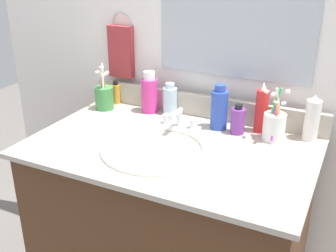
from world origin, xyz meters
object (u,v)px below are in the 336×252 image
object	(u,v)px
bottle_spray_red	(261,110)
bottle_shampoo_blue	(219,109)
bottle_soap_pink	(150,94)
hand_towel	(121,52)
bottle_oil_amber	(116,93)
bottle_gel_clear	(170,100)
bottle_cream_purple	(238,120)
bottle_lotion_white	(312,119)
cup_green	(104,97)
faucet	(179,122)
cup_white_ceramic	(274,126)

from	to	relation	value
bottle_spray_red	bottle_shampoo_blue	xyz separation A→B (m)	(-0.15, -0.04, -0.01)
bottle_spray_red	bottle_soap_pink	world-z (taller)	bottle_spray_red
hand_towel	bottle_oil_amber	distance (m)	0.18
bottle_gel_clear	bottle_cream_purple	bearing A→B (deg)	-12.52
hand_towel	bottle_soap_pink	distance (m)	0.23
bottle_lotion_white	bottle_oil_amber	distance (m)	0.82
bottle_spray_red	cup_green	world-z (taller)	cup_green
faucet	cup_green	size ratio (longest dim) A/B	0.80
faucet	cup_white_ceramic	world-z (taller)	cup_white_ceramic
bottle_soap_pink	bottle_gel_clear	xyz separation A→B (m)	(0.08, 0.02, -0.02)
faucet	bottle_soap_pink	size ratio (longest dim) A/B	0.93
bottle_spray_red	bottle_shampoo_blue	world-z (taller)	bottle_spray_red
bottle_soap_pink	faucet	bearing A→B (deg)	-31.08
bottle_spray_red	bottle_cream_purple	xyz separation A→B (m)	(-0.07, -0.05, -0.03)
cup_white_ceramic	bottle_lotion_white	bearing A→B (deg)	28.11
bottle_oil_amber	cup_green	size ratio (longest dim) A/B	0.51
hand_towel	faucet	bearing A→B (deg)	-26.75
bottle_cream_purple	bottle_gel_clear	size ratio (longest dim) A/B	0.87
cup_green	cup_white_ceramic	distance (m)	0.71
bottle_shampoo_blue	bottle_cream_purple	size ratio (longest dim) A/B	1.53
bottle_spray_red	cup_white_ceramic	xyz separation A→B (m)	(0.06, -0.05, -0.03)
bottle_spray_red	bottle_soap_pink	bearing A→B (deg)	-179.68
hand_towel	bottle_gel_clear	distance (m)	0.31
cup_green	cup_white_ceramic	world-z (taller)	cup_green
bottle_lotion_white	bottle_shampoo_blue	bearing A→B (deg)	-171.58
bottle_lotion_white	cup_green	xyz separation A→B (m)	(-0.83, -0.07, -0.02)
faucet	bottle_gel_clear	world-z (taller)	bottle_gel_clear
hand_towel	cup_green	size ratio (longest dim) A/B	1.10
bottle_gel_clear	bottle_lotion_white	world-z (taller)	bottle_lotion_white
bottle_spray_red	cup_white_ceramic	bearing A→B (deg)	-40.46
faucet	bottle_soap_pink	xyz separation A→B (m)	(-0.18, 0.11, 0.05)
bottle_oil_amber	bottle_shampoo_blue	bearing A→B (deg)	-7.04
hand_towel	bottle_lotion_white	bearing A→B (deg)	-4.02
cup_white_ceramic	bottle_oil_amber	bearing A→B (deg)	173.95
hand_towel	bottle_spray_red	xyz separation A→B (m)	(0.64, -0.07, -0.14)
bottle_spray_red	bottle_cream_purple	size ratio (longest dim) A/B	1.70
cup_white_ceramic	faucet	bearing A→B (deg)	-169.88
hand_towel	bottle_shampoo_blue	distance (m)	0.52
cup_white_ceramic	bottle_gel_clear	bearing A→B (deg)	171.20
bottle_oil_amber	bottle_soap_pink	bearing A→B (deg)	-7.87
hand_towel	bottle_oil_amber	bearing A→B (deg)	-100.12
hand_towel	faucet	world-z (taller)	hand_towel
hand_towel	cup_white_ceramic	world-z (taller)	hand_towel
faucet	bottle_gel_clear	bearing A→B (deg)	127.52
faucet	bottle_soap_pink	bearing A→B (deg)	148.92
faucet	bottle_shampoo_blue	distance (m)	0.16
bottle_gel_clear	cup_white_ceramic	xyz separation A→B (m)	(0.44, -0.07, -0.00)
bottle_oil_amber	cup_green	world-z (taller)	cup_green
bottle_shampoo_blue	bottle_cream_purple	xyz separation A→B (m)	(0.08, -0.01, -0.03)
faucet	cup_white_ceramic	xyz separation A→B (m)	(0.34, 0.06, 0.03)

